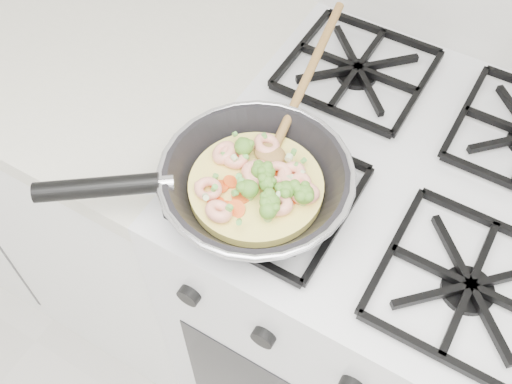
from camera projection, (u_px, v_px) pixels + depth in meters
The scene contains 3 objects.
stove at pixel (362, 296), 1.26m from camera, with size 0.60×0.60×0.92m.
counter_left at pixel (75, 152), 1.51m from camera, with size 1.00×0.60×0.90m.
skillet at pixel (254, 181), 0.83m from camera, with size 0.39×0.53×0.10m.
Camera 1 is at (0.09, 1.11, 1.62)m, focal length 41.53 mm.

